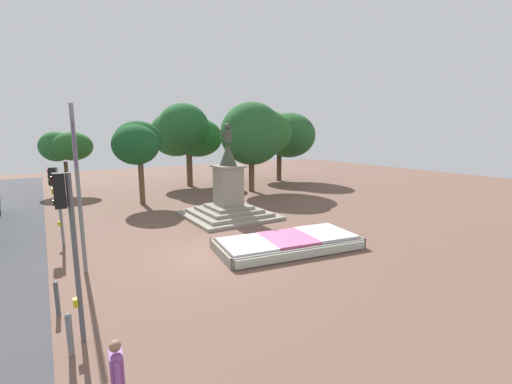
{
  "coord_description": "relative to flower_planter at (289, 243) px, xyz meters",
  "views": [
    {
      "loc": [
        -5.7,
        -12.46,
        5.09
      ],
      "look_at": [
        4.12,
        3.28,
        1.85
      ],
      "focal_mm": 24.0,
      "sensor_mm": 36.0,
      "label": 1
    }
  ],
  "objects": [
    {
      "name": "traffic_light_mid_block",
      "position": [
        -8.6,
        5.75,
        2.23
      ],
      "size": [
        0.42,
        0.31,
        3.59
      ],
      "color": "slate",
      "rests_on": "ground_plane"
    },
    {
      "name": "ground_plane",
      "position": [
        -3.26,
        0.9,
        -0.25
      ],
      "size": [
        76.88,
        76.88,
        0.0
      ],
      "primitive_type": "plane",
      "color": "brown"
    },
    {
      "name": "pedestrian_with_handbag",
      "position": [
        -8.21,
        -5.79,
        0.63
      ],
      "size": [
        0.26,
        0.73,
        1.58
      ],
      "color": "beige",
      "rests_on": "ground_plane"
    },
    {
      "name": "kerb_bollard_south",
      "position": [
        -8.8,
        -3.24,
        0.3
      ],
      "size": [
        0.15,
        0.15,
        1.05
      ],
      "color": "slate",
      "rests_on": "ground_plane"
    },
    {
      "name": "kerb_bollard_mid_a",
      "position": [
        -8.98,
        -0.99,
        0.27
      ],
      "size": [
        0.13,
        0.13,
        0.99
      ],
      "color": "#4C5156",
      "rests_on": "ground_plane"
    },
    {
      "name": "park_tree_street_side",
      "position": [
        2.55,
        19.41,
        4.81
      ],
      "size": [
        6.71,
        6.08,
        7.69
      ],
      "color": "brown",
      "rests_on": "ground_plane"
    },
    {
      "name": "park_tree_mid_canopy",
      "position": [
        12.48,
        17.83,
        4.44
      ],
      "size": [
        6.46,
        6.86,
        7.1
      ],
      "color": "#4C3823",
      "rests_on": "ground_plane"
    },
    {
      "name": "traffic_light_near_crossing",
      "position": [
        -8.61,
        -2.77,
        2.61
      ],
      "size": [
        0.41,
        0.28,
        4.2
      ],
      "color": "#4C5156",
      "rests_on": "ground_plane"
    },
    {
      "name": "park_tree_far_left",
      "position": [
        -7.28,
        21.29,
        3.67
      ],
      "size": [
        4.07,
        3.65,
        5.17
      ],
      "color": "#4C3823",
      "rests_on": "ground_plane"
    },
    {
      "name": "flower_planter",
      "position": [
        0.0,
        0.0,
        0.0
      ],
      "size": [
        6.7,
        3.81,
        0.55
      ],
      "color": "#38281C",
      "rests_on": "ground_plane"
    },
    {
      "name": "park_tree_far_right",
      "position": [
        -3.27,
        13.27,
        4.13
      ],
      "size": [
        3.61,
        3.81,
        5.9
      ],
      "color": "brown",
      "rests_on": "ground_plane"
    },
    {
      "name": "park_tree_behind_statue",
      "position": [
        6.49,
        13.35,
        4.68
      ],
      "size": [
        6.56,
        5.4,
        7.59
      ],
      "color": "brown",
      "rests_on": "ground_plane"
    },
    {
      "name": "banner_pole",
      "position": [
        -7.99,
        1.81,
        2.96
      ],
      "size": [
        0.14,
        0.65,
        6.07
      ],
      "color": "slate",
      "rests_on": "ground_plane"
    },
    {
      "name": "statue_monument",
      "position": [
        0.4,
        6.6,
        0.85
      ],
      "size": [
        4.99,
        4.99,
        5.62
      ],
      "color": "gray",
      "rests_on": "ground_plane"
    }
  ]
}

